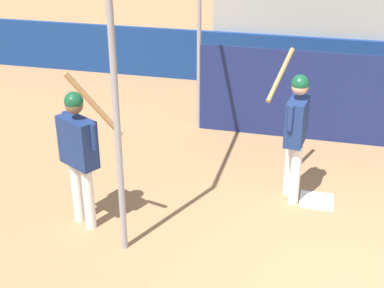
{
  "coord_description": "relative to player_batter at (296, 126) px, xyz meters",
  "views": [
    {
      "loc": [
        -0.63,
        -4.44,
        3.7
      ],
      "look_at": [
        -2.08,
        1.26,
        0.94
      ],
      "focal_mm": 50.0,
      "sensor_mm": 36.0,
      "label": 1
    }
  ],
  "objects": [
    {
      "name": "batting_cage",
      "position": [
        0.22,
        1.41,
        0.28
      ],
      "size": [
        4.0,
        3.68,
        3.21
      ],
      "color": "gray",
      "rests_on": "ground"
    },
    {
      "name": "player_batter",
      "position": [
        0.0,
        0.0,
        0.0
      ],
      "size": [
        0.54,
        0.96,
        1.88
      ],
      "rotation": [
        0.0,
        0.0,
        1.45
      ],
      "color": "white",
      "rests_on": "ground"
    },
    {
      "name": "player_waiting",
      "position": [
        -2.38,
        -1.26,
        0.0
      ],
      "size": [
        0.87,
        0.62,
        2.07
      ],
      "rotation": [
        0.0,
        0.0,
        -0.49
      ],
      "color": "white",
      "rests_on": "ground"
    },
    {
      "name": "outfield_wall",
      "position": [
        0.89,
        4.58,
        -0.5
      ],
      "size": [
        24.0,
        0.12,
        1.08
      ],
      "color": "navy",
      "rests_on": "ground"
    },
    {
      "name": "home_plate",
      "position": [
        0.36,
        -0.01,
        -1.03
      ],
      "size": [
        0.44,
        0.44,
        0.02
      ],
      "color": "white",
      "rests_on": "ground"
    },
    {
      "name": "bleacher_section",
      "position": [
        0.89,
        6.24,
        0.34
      ],
      "size": [
        5.95,
        3.2,
        2.76
      ],
      "color": "#9E9E99",
      "rests_on": "ground"
    }
  ]
}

